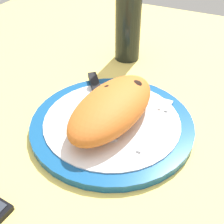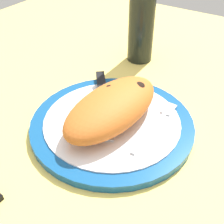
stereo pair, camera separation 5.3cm
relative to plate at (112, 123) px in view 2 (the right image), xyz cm
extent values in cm
cube|color=#EACC60|center=(0.00, 0.00, -2.39)|extent=(150.00, 150.00, 3.00)
cylinder|color=navy|center=(0.00, 0.00, -0.11)|extent=(32.89, 32.89, 1.56)
cylinder|color=white|center=(0.00, 0.00, 0.82)|extent=(27.49, 27.49, 0.30)
ellipsoid|color=#C16023|center=(-0.15, 0.01, 4.16)|extent=(25.23, 13.76, 6.39)
ellipsoid|color=black|center=(6.64, -2.03, 6.29)|extent=(3.34, 3.31, 0.93)
ellipsoid|color=black|center=(2.16, 1.93, 6.66)|extent=(2.74, 2.45, 0.84)
cube|color=silver|center=(0.59, -8.17, 1.17)|extent=(13.39, 0.98, 0.40)
cube|color=silver|center=(9.28, -8.12, 1.17)|extent=(4.01, 2.22, 0.40)
cube|color=silver|center=(-0.30, 1.37, 1.17)|extent=(12.09, 10.17, 0.40)
cube|color=black|center=(9.04, 8.88, 1.57)|extent=(8.84, 7.66, 1.20)
cylinder|color=black|center=(28.90, 9.70, 9.79)|extent=(6.85, 6.85, 21.36)
camera|label=1|loc=(-41.04, -20.53, 38.77)|focal=47.41mm
camera|label=2|loc=(-38.39, -25.13, 38.77)|focal=47.41mm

